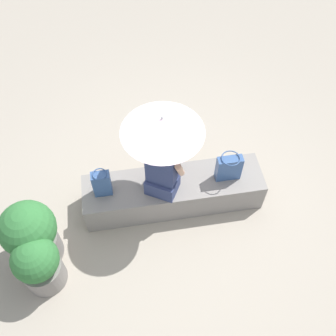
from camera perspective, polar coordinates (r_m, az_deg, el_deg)
The scene contains 8 objects.
ground_plane at distance 4.92m, azimuth 0.75°, elevation -4.87°, with size 14.00×14.00×0.00m, color #9E9384.
stone_bench at distance 4.74m, azimuth 0.77°, elevation -3.53°, with size 2.14×0.54×0.43m, color gray.
person_seated at distance 4.18m, azimuth -0.88°, elevation -0.23°, with size 0.51×0.41×0.90m.
parasol at distance 3.74m, azimuth -0.83°, elevation 6.32°, with size 0.84×0.84×1.14m.
handbag_black at distance 4.39m, azimuth -9.69°, elevation -2.25°, with size 0.20×0.16×0.37m.
tote_bag_canvas at distance 4.50m, azimuth 8.92°, elevation 0.05°, with size 0.29×0.22×0.37m.
planter_near at distance 4.32m, azimuth -18.47°, elevation -13.27°, with size 0.48×0.48×0.77m.
planter_far at distance 4.41m, azimuth -19.47°, elevation -9.11°, with size 0.60×0.60×0.90m.
Camera 1 is at (-0.46, -2.49, 4.21)m, focal length 41.53 mm.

